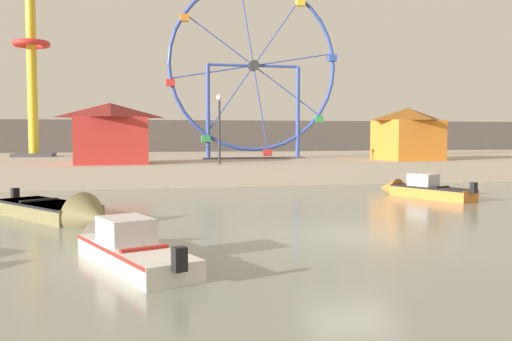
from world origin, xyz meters
The scene contains 11 objects.
ground_plane centered at (0.00, 0.00, 0.00)m, with size 240.00×240.00×0.00m, color gray.
quay_promenade centered at (0.00, 26.65, 0.57)m, with size 110.00×23.83×1.13m, color tan.
distant_town_skyline centered at (0.00, 53.35, 2.20)m, with size 140.00×3.00×4.40m, color #564C47.
motorboat_white_red_stripe centered at (-6.13, -1.70, 0.30)m, with size 2.94×5.20×1.31m.
motorboat_olive_wood centered at (-7.99, 4.34, 0.27)m, with size 4.47×5.40×1.48m.
motorboat_orange_hull centered at (6.42, 8.17, 0.34)m, with size 2.77×4.87×1.26m.
ferris_wheel_blue_frame centered at (2.08, 22.63, 7.07)m, with size 11.51×1.20×11.83m.
drop_tower_yellow_tower centered at (-12.87, 29.47, 7.27)m, with size 2.80×2.80×13.16m.
carnival_booth_orange_canopy centered at (11.17, 18.59, 2.84)m, with size 4.01×4.11×3.28m.
carnival_booth_red_striped centered at (-7.01, 17.86, 2.87)m, with size 4.44×3.77×3.34m.
promenade_lamp_near centered at (-1.24, 15.94, 3.60)m, with size 0.32×0.32×3.76m.
Camera 1 is at (-5.83, -14.49, 2.75)m, focal length 39.91 mm.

